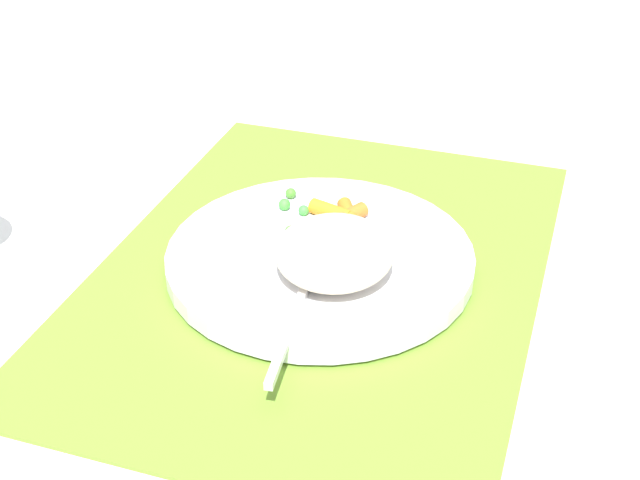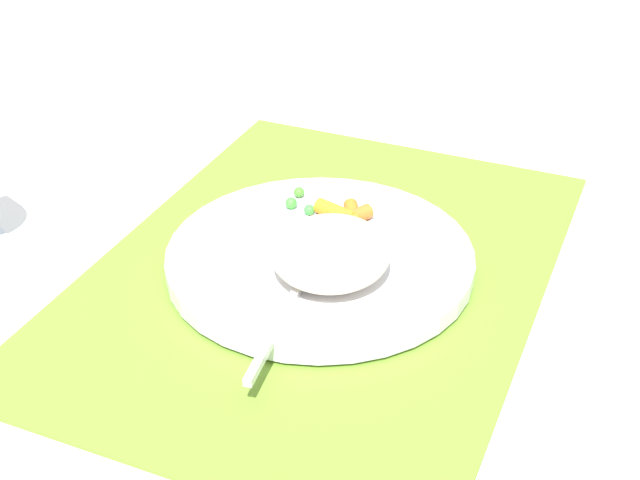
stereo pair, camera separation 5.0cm
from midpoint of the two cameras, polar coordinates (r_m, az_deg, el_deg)
ground_plane at (r=0.73m, az=-1.98°, el=-2.11°), size 2.40×2.40×0.00m
placemat at (r=0.72m, az=-1.98°, el=-1.91°), size 0.47×0.34×0.01m
plate at (r=0.72m, az=-2.00°, el=-1.22°), size 0.24×0.24×0.01m
rice_mound at (r=0.67m, az=-1.21°, el=-0.81°), size 0.09×0.09×0.04m
carrot_portion at (r=0.74m, az=-1.19°, el=0.98°), size 0.09×0.06×0.01m
pea_scatter at (r=0.74m, az=-2.32°, el=1.17°), size 0.07×0.09×0.01m
fork at (r=0.68m, az=-2.74°, el=-2.22°), size 0.21×0.04×0.01m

